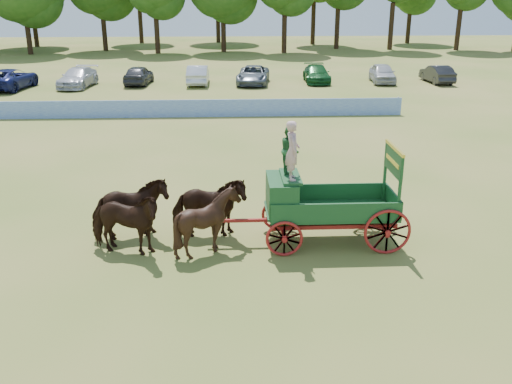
% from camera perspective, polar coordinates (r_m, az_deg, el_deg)
% --- Properties ---
extents(ground, '(160.00, 160.00, 0.00)m').
position_cam_1_polar(ground, '(17.87, -6.91, -4.75)').
color(ground, olive).
rests_on(ground, ground).
extents(horse_lead_left, '(2.49, 1.59, 1.94)m').
position_cam_1_polar(horse_lead_left, '(16.88, -13.02, -3.05)').
color(horse_lead_left, black).
rests_on(horse_lead_left, ground).
extents(horse_lead_right, '(2.48, 1.57, 1.94)m').
position_cam_1_polar(horse_lead_right, '(17.88, -12.45, -1.69)').
color(horse_lead_right, black).
rests_on(horse_lead_right, ground).
extents(horse_wheel_left, '(2.03, 1.87, 1.94)m').
position_cam_1_polar(horse_wheel_left, '(16.62, -4.84, -2.95)').
color(horse_wheel_left, black).
rests_on(horse_wheel_left, ground).
extents(horse_wheel_right, '(2.33, 1.13, 1.94)m').
position_cam_1_polar(horse_wheel_right, '(17.64, -4.74, -1.58)').
color(horse_wheel_right, black).
rests_on(horse_wheel_right, ground).
extents(farm_dray, '(6.00, 2.00, 3.87)m').
position_cam_1_polar(farm_dray, '(17.05, 5.17, -0.05)').
color(farm_dray, '#A91024').
rests_on(farm_dray, ground).
extents(sponsor_banner, '(26.00, 0.08, 1.05)m').
position_cam_1_polar(sponsor_banner, '(34.98, -6.73, 8.30)').
color(sponsor_banner, '#2148B4').
rests_on(sponsor_banner, ground).
extents(parked_cars, '(46.50, 7.43, 1.57)m').
position_cam_1_polar(parked_cars, '(47.06, -9.72, 11.34)').
color(parked_cars, silver).
rests_on(parked_cars, ground).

